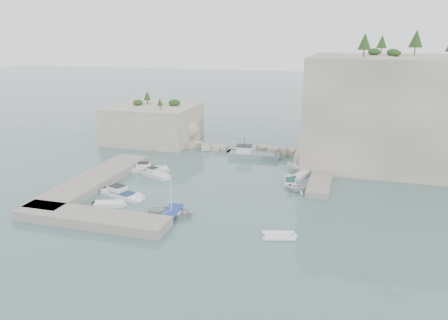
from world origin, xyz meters
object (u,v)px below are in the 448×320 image
(motorboat_a, at_px, (149,171))
(tender_east_d, at_px, (303,172))
(motorboat_b, at_px, (156,177))
(motorboat_e, at_px, (109,206))
(work_boat, at_px, (254,158))
(tender_east_a, at_px, (298,191))
(inflatable_dinghy, at_px, (279,237))
(tender_east_c, at_px, (300,177))
(rowboat, at_px, (172,215))
(motorboat_d, at_px, (123,196))
(tender_east_b, at_px, (290,184))

(motorboat_a, height_order, tender_east_d, tender_east_d)
(motorboat_a, height_order, motorboat_b, same)
(motorboat_e, xyz_separation_m, work_boat, (12.27, 26.34, 0.00))
(motorboat_e, distance_m, tender_east_a, 24.52)
(inflatable_dinghy, bearing_deg, tender_east_c, 76.47)
(motorboat_b, xyz_separation_m, tender_east_d, (20.60, 8.40, 0.00))
(motorboat_e, relative_size, tender_east_c, 0.89)
(work_boat, bearing_deg, motorboat_e, -119.98)
(tender_east_a, bearing_deg, rowboat, 109.43)
(rowboat, xyz_separation_m, tender_east_a, (13.08, 12.21, 0.00))
(motorboat_d, distance_m, motorboat_b, 8.72)
(motorboat_b, bearing_deg, rowboat, -36.26)
(motorboat_e, relative_size, motorboat_a, 0.62)
(motorboat_b, relative_size, rowboat, 0.97)
(rowboat, xyz_separation_m, tender_east_b, (11.65, 15.14, 0.00))
(motorboat_d, bearing_deg, tender_east_d, 57.74)
(tender_east_d, bearing_deg, tender_east_a, 167.20)
(inflatable_dinghy, bearing_deg, tender_east_a, 75.01)
(motorboat_a, xyz_separation_m, motorboat_b, (2.29, -2.31, 0.00))
(motorboat_b, bearing_deg, motorboat_d, -72.93)
(motorboat_d, xyz_separation_m, rowboat, (8.55, -3.91, 0.00))
(motorboat_a, relative_size, rowboat, 1.19)
(tender_east_b, distance_m, work_boat, 14.07)
(tender_east_b, xyz_separation_m, work_boat, (-7.84, 11.69, 0.00))
(motorboat_d, height_order, motorboat_a, same)
(motorboat_a, bearing_deg, inflatable_dinghy, -52.14)
(work_boat, bearing_deg, tender_east_d, -37.97)
(tender_east_c, height_order, work_boat, work_boat)
(motorboat_a, relative_size, motorboat_b, 1.22)
(motorboat_e, bearing_deg, motorboat_a, 75.61)
(tender_east_a, xyz_separation_m, tender_east_d, (-0.29, 8.79, 0.00))
(tender_east_b, xyz_separation_m, tender_east_d, (1.13, 5.87, 0.00))
(motorboat_b, distance_m, rowboat, 14.83)
(tender_east_a, distance_m, tender_east_c, 6.15)
(inflatable_dinghy, xyz_separation_m, work_boat, (-9.10, 28.96, 0.00))
(inflatable_dinghy, relative_size, tender_east_b, 0.82)
(tender_east_d, bearing_deg, work_boat, 42.32)
(tender_east_a, relative_size, tender_east_d, 0.67)
(motorboat_e, bearing_deg, motorboat_d, 70.74)
(inflatable_dinghy, bearing_deg, tender_east_b, 79.84)
(inflatable_dinghy, bearing_deg, motorboat_e, 158.66)
(inflatable_dinghy, distance_m, tender_east_a, 14.35)
(rowboat, xyz_separation_m, tender_east_c, (12.63, 18.34, 0.00))
(motorboat_d, height_order, motorboat_b, same)
(motorboat_b, bearing_deg, motorboat_e, -71.10)
(rowboat, relative_size, tender_east_d, 1.05)
(tender_east_a, xyz_separation_m, tender_east_c, (-0.45, 6.13, 0.00))
(motorboat_b, height_order, work_boat, work_boat)
(tender_east_c, bearing_deg, motorboat_e, 148.30)
(motorboat_e, xyz_separation_m, tender_east_a, (21.53, 11.73, 0.00))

